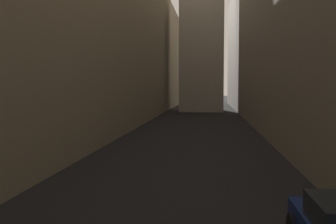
{
  "coord_description": "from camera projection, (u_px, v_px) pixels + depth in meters",
  "views": [
    {
      "loc": [
        1.39,
        7.64,
        3.9
      ],
      "look_at": [
        0.0,
        20.69,
        3.06
      ],
      "focal_mm": 42.45,
      "sensor_mm": 36.0,
      "label": 1
    }
  ],
  "objects": [
    {
      "name": "ground_plane",
      "position": [
        196.0,
        125.0,
        40.45
      ],
      "size": [
        264.0,
        264.0,
        0.0
      ],
      "primitive_type": "plane",
      "color": "black"
    },
    {
      "name": "building_block_right",
      "position": [
        313.0,
        19.0,
        40.49
      ],
      "size": [
        12.59,
        108.0,
        21.7
      ],
      "primitive_type": "cube",
      "color": "#756B5B",
      "rests_on": "ground"
    },
    {
      "name": "building_block_left",
      "position": [
        98.0,
        36.0,
        42.97
      ],
      "size": [
        10.47,
        108.0,
        18.78
      ],
      "primitive_type": "cube",
      "color": "gray",
      "rests_on": "ground"
    }
  ]
}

